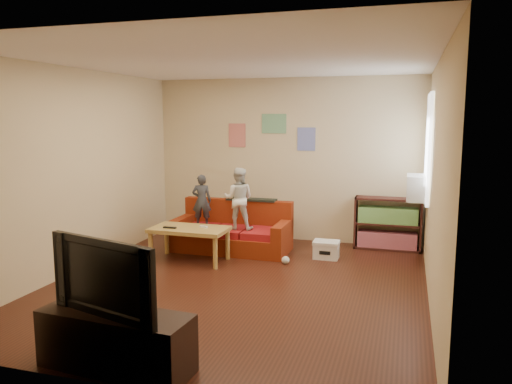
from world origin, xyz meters
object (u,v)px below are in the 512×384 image
(sofa, at_px, (233,233))
(coffee_table, at_px, (189,232))
(bookshelf, at_px, (388,226))
(television, at_px, (113,275))
(file_box, at_px, (326,250))
(child_a, at_px, (202,201))
(child_b, at_px, (238,199))
(tv_stand, at_px, (116,341))

(sofa, xyz_separation_m, coffee_table, (-0.39, -0.77, 0.16))
(bookshelf, relative_size, television, 0.92)
(television, bearing_deg, bookshelf, 81.78)
(bookshelf, xyz_separation_m, file_box, (-0.83, -0.80, -0.23))
(coffee_table, bearing_deg, file_box, 20.69)
(coffee_table, xyz_separation_m, bookshelf, (2.70, 1.51, -0.06))
(bookshelf, relative_size, file_box, 2.71)
(child_a, height_order, television, child_a)
(child_b, xyz_separation_m, bookshelf, (2.16, 0.90, -0.48))
(coffee_table, bearing_deg, child_b, 48.32)
(child_b, height_order, file_box, child_b)
(child_a, height_order, bookshelf, child_a)
(tv_stand, bearing_deg, child_b, 97.00)
(coffee_table, height_order, television, television)
(sofa, distance_m, tv_stand, 3.82)
(sofa, xyz_separation_m, file_box, (1.47, -0.06, -0.13))
(sofa, height_order, bookshelf, bookshelf)
(child_a, relative_size, bookshelf, 0.80)
(sofa, distance_m, file_box, 1.48)
(television, bearing_deg, coffee_table, 118.60)
(child_b, distance_m, bookshelf, 2.39)
(child_a, xyz_separation_m, television, (0.78, -3.65, 0.02))
(file_box, bearing_deg, child_b, -175.74)
(sofa, bearing_deg, television, -85.01)
(child_b, distance_m, television, 3.65)
(child_a, xyz_separation_m, bookshelf, (2.76, 0.90, -0.42))
(coffee_table, xyz_separation_m, file_box, (1.86, 0.70, -0.29))
(child_a, xyz_separation_m, coffee_table, (0.06, -0.61, -0.36))
(child_b, relative_size, television, 0.85)
(sofa, distance_m, child_b, 0.62)
(bookshelf, distance_m, file_box, 1.18)
(file_box, distance_m, television, 3.97)
(child_a, relative_size, file_box, 2.17)
(file_box, bearing_deg, coffee_table, -159.31)
(tv_stand, bearing_deg, file_box, 77.16)
(child_b, bearing_deg, coffee_table, 40.05)
(child_b, xyz_separation_m, coffee_table, (-0.54, -0.61, -0.42))
(coffee_table, bearing_deg, bookshelf, 29.19)
(child_b, distance_m, tv_stand, 3.70)
(sofa, relative_size, file_box, 4.74)
(tv_stand, height_order, television, television)
(bookshelf, bearing_deg, coffee_table, -150.81)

